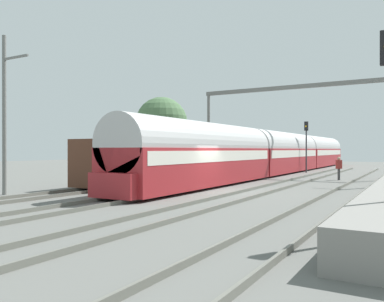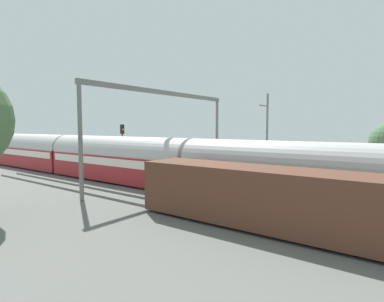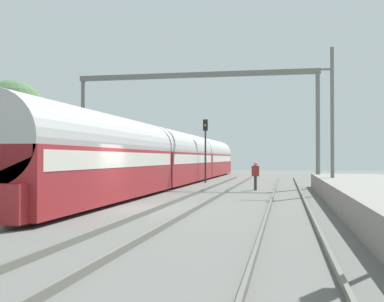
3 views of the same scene
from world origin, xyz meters
TOP-DOWN VIEW (x-y plane):
  - ground at (0.00, 0.00)m, footprint 120.00×120.00m
  - track_west at (-2.07, 0.00)m, footprint 1.51×60.00m
  - track_east at (2.07, 0.00)m, footprint 1.51×60.00m
  - track_far_east at (6.20, 0.00)m, footprint 1.52×60.00m
  - passenger_train at (-2.07, 18.33)m, footprint 2.93×49.20m
  - freight_car at (-6.20, 2.81)m, footprint 2.80×13.00m
  - person_crossing at (4.30, 11.48)m, footprint 0.46×0.45m
  - railway_signal_far at (-0.15, 19.90)m, footprint 0.36×0.30m
  - catenary_gantry at (0.00, 14.50)m, footprint 16.80×0.28m
  - catenary_pole_east_mid at (8.55, 9.01)m, footprint 1.90×0.20m
  - tree_west_background at (-14.58, 15.75)m, footprint 5.59×5.59m

SIDE VIEW (x-z plane):
  - ground at x=0.00m, z-range 0.00..0.00m
  - track_west at x=-2.07m, z-range 0.00..0.16m
  - track_east at x=2.07m, z-range 0.00..0.16m
  - track_far_east at x=6.20m, z-range 0.00..0.16m
  - person_crossing at x=4.30m, z-range 0.16..1.89m
  - freight_car at x=-6.20m, z-range 0.12..2.82m
  - passenger_train at x=-2.07m, z-range 0.06..3.88m
  - railway_signal_far at x=-0.15m, z-range 0.71..5.75m
  - catenary_pole_east_mid at x=8.55m, z-range 0.15..8.15m
  - tree_west_background at x=-14.58m, z-range 1.17..9.11m
  - catenary_gantry at x=0.00m, z-range 1.99..9.85m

